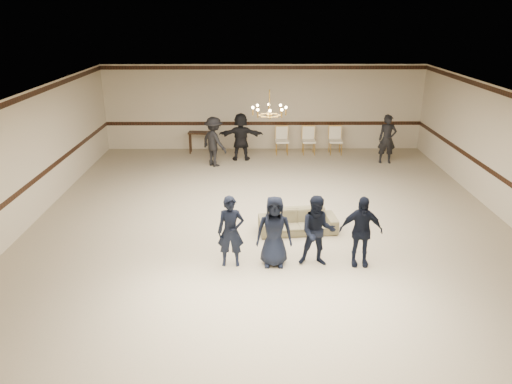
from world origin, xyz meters
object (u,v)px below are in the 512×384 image
boy_d (361,231)px  adult_mid (241,137)px  banquet_chair_mid (309,141)px  banquet_chair_left (282,141)px  boy_c (318,231)px  adult_left (214,142)px  boy_a (231,232)px  adult_right (387,139)px  settee (298,221)px  console_table (202,142)px  chandelier (269,103)px  boy_b (274,231)px  banquet_chair_right (336,141)px

boy_d → adult_mid: size_ratio=0.90×
banquet_chair_mid → banquet_chair_left: bearing=-179.8°
boy_c → adult_left: bearing=115.2°
boy_a → adult_right: (5.15, 7.26, 0.08)m
boy_d → adult_right: size_ratio=0.90×
settee → console_table: console_table is taller
chandelier → boy_b: bearing=-89.8°
boy_b → adult_mid: (-0.85, 7.66, 0.08)m
banquet_chair_right → console_table: (-5.00, 0.20, -0.10)m
boy_b → banquet_chair_right: bearing=73.2°
boy_b → boy_c: 0.90m
chandelier → banquet_chair_left: (0.67, 5.24, -2.37)m
boy_b → banquet_chair_left: 8.40m
banquet_chair_mid → console_table: bearing=177.4°
adult_left → banquet_chair_left: size_ratio=1.69×
adult_left → boy_c: bearing=155.9°
banquet_chair_left → banquet_chair_mid: (1.00, 0.00, 0.00)m
boy_b → banquet_chair_mid: (1.65, 8.37, -0.26)m
boy_b → boy_d: size_ratio=1.00×
boy_b → boy_d: (1.80, 0.00, 0.00)m
adult_left → banquet_chair_right: (4.40, 1.41, -0.35)m
boy_b → console_table: boy_b is taller
boy_c → adult_left: size_ratio=0.90×
boy_d → banquet_chair_left: (-1.15, 8.37, -0.26)m
adult_mid → boy_c: bearing=103.5°
settee → banquet_chair_left: bearing=83.9°
boy_b → banquet_chair_mid: boy_b is taller
console_table → boy_c: bearing=-65.8°
chandelier → banquet_chair_mid: bearing=72.4°
adult_right → banquet_chair_mid: bearing=159.6°
chandelier → console_table: 6.42m
settee → adult_right: size_ratio=1.09×
boy_c → banquet_chair_mid: bearing=89.2°
adult_mid → adult_left: bearing=38.6°
boy_c → adult_right: adult_right is taller
chandelier → adult_right: 6.27m
boy_b → adult_left: 7.18m
boy_b → banquet_chair_left: (0.65, 8.37, -0.26)m
adult_left → banquet_chair_right: size_ratio=1.69×
boy_c → banquet_chair_mid: size_ratio=1.52×
banquet_chair_mid → chandelier: bearing=-107.4°
console_table → banquet_chair_mid: bearing=0.6°
settee → banquet_chair_right: 7.06m
chandelier → console_table: bearing=113.2°
boy_a → console_table: (-1.45, 8.57, -0.37)m
adult_left → banquet_chair_left: 2.81m
boy_a → adult_right: adult_right is taller
adult_left → adult_mid: same height
chandelier → banquet_chair_left: 5.79m
boy_c → settee: size_ratio=0.83×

